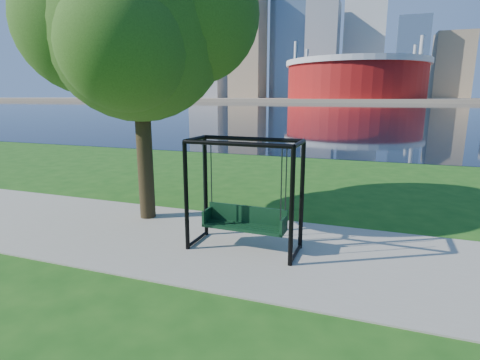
% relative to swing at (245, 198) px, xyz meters
% --- Properties ---
extents(ground, '(900.00, 900.00, 0.00)m').
position_rel_swing_xyz_m(ground, '(-0.14, 0.57, -1.14)').
color(ground, '#1E5114').
rests_on(ground, ground).
extents(path, '(120.00, 4.00, 0.03)m').
position_rel_swing_xyz_m(path, '(-0.14, 0.07, -1.12)').
color(path, '#9E937F').
rests_on(path, ground).
extents(river, '(900.00, 180.00, 0.02)m').
position_rel_swing_xyz_m(river, '(-0.14, 102.57, -1.13)').
color(river, black).
rests_on(river, ground).
extents(far_bank, '(900.00, 228.00, 2.00)m').
position_rel_swing_xyz_m(far_bank, '(-0.14, 306.57, -0.14)').
color(far_bank, '#937F60').
rests_on(far_bank, ground).
extents(stadium, '(83.00, 83.00, 32.00)m').
position_rel_swing_xyz_m(stadium, '(-10.14, 235.57, 13.09)').
color(stadium, maroon).
rests_on(stadium, far_bank).
extents(skyline, '(392.00, 66.00, 96.50)m').
position_rel_swing_xyz_m(skyline, '(-4.41, 319.97, 34.75)').
color(skyline, gray).
rests_on(skyline, far_bank).
extents(swing, '(2.32, 1.05, 2.35)m').
position_rel_swing_xyz_m(swing, '(0.00, 0.00, 0.00)').
color(swing, black).
rests_on(swing, ground).
extents(park_tree, '(5.65, 5.11, 7.02)m').
position_rel_swing_xyz_m(park_tree, '(-3.17, 1.19, 3.74)').
color(park_tree, black).
rests_on(park_tree, ground).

